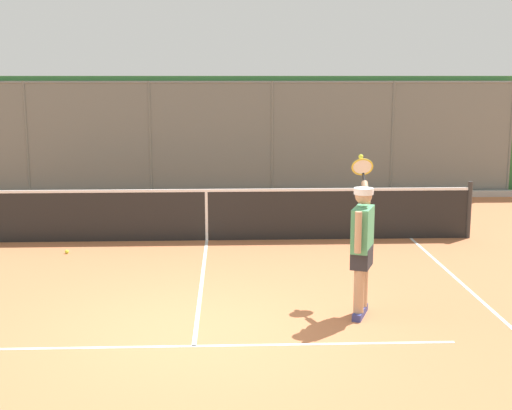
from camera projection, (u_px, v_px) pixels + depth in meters
ground_plane at (196, 331)px, 8.24m from camera, size 60.00×60.00×0.00m
court_line_markings at (193, 356)px, 7.52m from camera, size 7.68×9.29×0.01m
fence_backdrop at (212, 136)px, 17.67m from camera, size 18.02×1.37×2.99m
tennis_net at (207, 214)px, 12.70m from camera, size 9.88×0.09×1.07m
tennis_player at (362, 241)px, 8.62m from camera, size 0.48×1.38×1.94m
tennis_ball_mid_court at (67, 252)px, 11.83m from camera, size 0.07×0.07×0.07m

